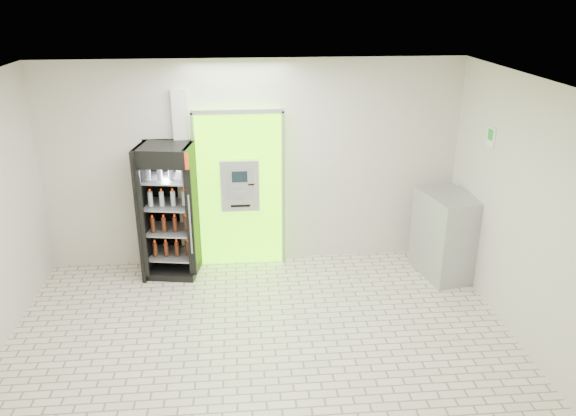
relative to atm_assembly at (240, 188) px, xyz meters
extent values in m
plane|color=beige|center=(0.20, -2.41, -1.17)|extent=(6.00, 6.00, 0.00)
plane|color=beige|center=(0.20, 0.09, 0.33)|extent=(6.00, 0.00, 6.00)
plane|color=beige|center=(0.20, -4.91, 0.33)|extent=(6.00, 0.00, 6.00)
plane|color=beige|center=(3.20, -2.41, 0.33)|extent=(0.00, 5.00, 5.00)
plane|color=white|center=(0.20, -2.41, 1.83)|extent=(6.00, 6.00, 0.00)
cube|color=#6DFF03|center=(0.00, 0.02, -0.02)|extent=(1.20, 0.12, 2.30)
cube|color=gray|center=(0.00, -0.05, 1.13)|extent=(1.28, 0.04, 0.06)
cube|color=gray|center=(-0.63, -0.05, -0.02)|extent=(0.04, 0.04, 2.30)
cube|color=gray|center=(0.63, -0.05, -0.02)|extent=(0.04, 0.04, 2.30)
cube|color=black|center=(0.10, -0.04, -0.67)|extent=(0.62, 0.01, 0.67)
cube|color=black|center=(-0.34, -0.04, 0.81)|extent=(0.22, 0.01, 0.18)
cube|color=#9EA0A5|center=(0.00, -0.09, 0.08)|extent=(0.55, 0.12, 0.75)
cube|color=black|center=(0.00, -0.16, 0.23)|extent=(0.22, 0.01, 0.16)
cube|color=gray|center=(0.00, -0.16, -0.05)|extent=(0.16, 0.01, 0.12)
cube|color=black|center=(0.16, -0.16, 0.11)|extent=(0.09, 0.01, 0.02)
cube|color=black|center=(0.00, -0.16, -0.21)|extent=(0.28, 0.01, 0.03)
cube|color=silver|center=(-0.78, 0.04, 0.13)|extent=(0.22, 0.10, 2.60)
cube|color=#193FB2|center=(-0.78, -0.02, 0.48)|extent=(0.09, 0.01, 0.06)
cube|color=red|center=(-0.78, -0.02, 0.35)|extent=(0.09, 0.01, 0.06)
cube|color=yellow|center=(-0.78, -0.02, 0.22)|extent=(0.09, 0.01, 0.06)
cube|color=orange|center=(-0.78, -0.02, 0.09)|extent=(0.09, 0.01, 0.06)
cube|color=red|center=(-0.78, -0.02, -0.04)|extent=(0.09, 0.01, 0.06)
cube|color=black|center=(-1.00, -0.25, -0.22)|extent=(0.81, 0.76, 1.91)
cube|color=black|center=(-1.00, 0.05, -0.22)|extent=(0.71, 0.17, 1.91)
cube|color=red|center=(-1.00, -0.57, 0.61)|extent=(0.69, 0.12, 0.23)
cube|color=white|center=(-1.00, -0.58, 0.61)|extent=(0.40, 0.07, 0.07)
cube|color=black|center=(-1.00, -0.25, -1.12)|extent=(0.81, 0.76, 0.10)
cylinder|color=gray|center=(-0.69, -0.59, -0.29)|extent=(0.03, 0.03, 0.86)
cube|color=gray|center=(-1.00, -0.25, -0.88)|extent=(0.68, 0.65, 0.02)
cube|color=gray|center=(-1.00, -0.25, -0.50)|extent=(0.68, 0.65, 0.02)
cube|color=gray|center=(-1.00, -0.25, -0.12)|extent=(0.68, 0.65, 0.02)
cube|color=gray|center=(-1.00, -0.25, 0.26)|extent=(0.68, 0.65, 0.02)
cube|color=#9EA0A5|center=(2.89, -0.65, -0.56)|extent=(0.78, 1.02, 1.22)
cube|color=gray|center=(2.58, -0.65, -0.50)|extent=(0.18, 0.88, 0.01)
cube|color=white|center=(3.19, -1.01, 0.95)|extent=(0.02, 0.22, 0.26)
cube|color=#0C841D|center=(3.18, -1.01, 0.98)|extent=(0.00, 0.14, 0.14)
camera|label=1|loc=(0.01, -7.68, 2.71)|focal=35.00mm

